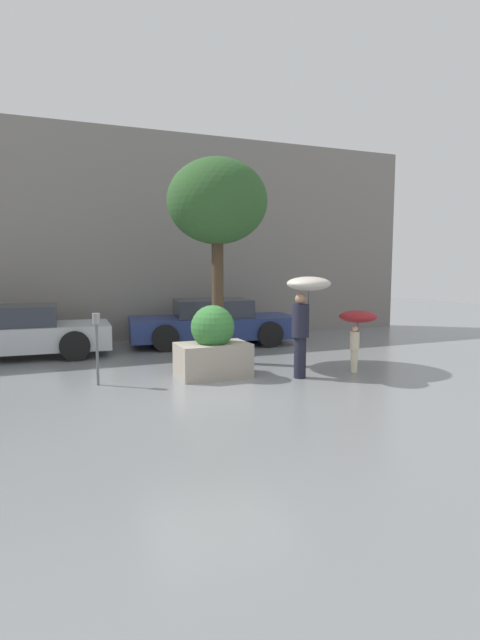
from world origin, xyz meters
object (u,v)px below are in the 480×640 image
planter_box (213,346)px  person_adult (305,303)px  parked_car_far (13,333)px  person_child (357,321)px  parked_car_near (213,323)px  street_tree (217,203)px  parking_meter (97,334)px

planter_box → person_adult: 2.00m
person_adult → parked_car_far: 7.03m
person_child → parked_car_far: size_ratio=0.28×
person_child → parked_car_near: (-1.57, 4.48, -0.47)m
parked_car_far → street_tree: street_tree is taller
person_child → street_tree: (-2.32, 2.03, 2.49)m
person_adult → parking_meter: 3.97m
planter_box → street_tree: (0.59, 1.31, 2.93)m
parked_car_far → parking_meter: bearing=-153.4°
person_adult → person_child: person_adult is taller
person_child → parked_car_near: bearing=93.9°
street_tree → person_adult: bearing=-64.1°
person_child → parked_car_near: 4.77m
person_child → street_tree: street_tree is taller
parked_car_far → person_adult: bearing=-126.7°
planter_box → parked_car_near: size_ratio=0.30×
planter_box → parked_car_near: 3.99m
parked_car_near → parking_meter: size_ratio=3.53×
planter_box → street_tree: 3.26m
person_adult → parking_meter: person_adult is taller
person_adult → parked_car_far: bearing=159.0°
person_adult → person_child: bearing=23.1°
street_tree → parking_meter: bearing=-157.2°
person_child → parking_meter: (-5.11, 0.86, -0.10)m
parked_car_near → parked_car_far: bearing=99.0°
planter_box → parking_meter: planter_box is taller
parked_car_near → street_tree: size_ratio=1.04×
parked_car_far → street_tree: bearing=-115.5°
parked_car_near → parking_meter: parking_meter is taller
street_tree → parking_meter: (-2.79, -1.17, -2.60)m
parked_car_near → street_tree: street_tree is taller
planter_box → person_child: bearing=-13.9°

